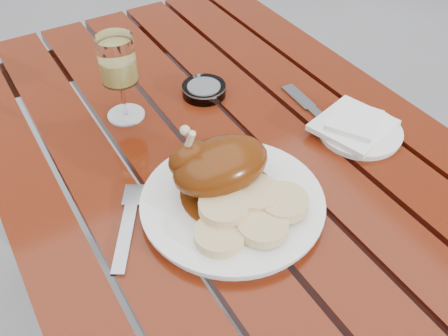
{
  "coord_description": "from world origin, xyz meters",
  "views": [
    {
      "loc": [
        -0.37,
        -0.62,
        1.35
      ],
      "look_at": [
        -0.05,
        -0.1,
        0.78
      ],
      "focal_mm": 40.0,
      "sensor_mm": 36.0,
      "label": 1
    }
  ],
  "objects_px": {
    "ashtray": "(204,90)",
    "dinner_plate": "(233,203)",
    "table": "(220,260)",
    "side_plate": "(360,131)",
    "wine_glass": "(120,79)"
  },
  "relations": [
    {
      "from": "dinner_plate",
      "to": "wine_glass",
      "type": "height_order",
      "value": "wine_glass"
    },
    {
      "from": "dinner_plate",
      "to": "wine_glass",
      "type": "distance_m",
      "value": 0.33
    },
    {
      "from": "table",
      "to": "dinner_plate",
      "type": "height_order",
      "value": "dinner_plate"
    },
    {
      "from": "wine_glass",
      "to": "ashtray",
      "type": "relative_size",
      "value": 1.89
    },
    {
      "from": "ashtray",
      "to": "table",
      "type": "bearing_deg",
      "value": -108.66
    },
    {
      "from": "ashtray",
      "to": "dinner_plate",
      "type": "bearing_deg",
      "value": -111.22
    },
    {
      "from": "dinner_plate",
      "to": "side_plate",
      "type": "bearing_deg",
      "value": 6.61
    },
    {
      "from": "dinner_plate",
      "to": "side_plate",
      "type": "distance_m",
      "value": 0.31
    },
    {
      "from": "table",
      "to": "ashtray",
      "type": "relative_size",
      "value": 13.12
    },
    {
      "from": "table",
      "to": "side_plate",
      "type": "height_order",
      "value": "side_plate"
    },
    {
      "from": "wine_glass",
      "to": "ashtray",
      "type": "height_order",
      "value": "wine_glass"
    },
    {
      "from": "table",
      "to": "side_plate",
      "type": "relative_size",
      "value": 7.5
    },
    {
      "from": "table",
      "to": "side_plate",
      "type": "distance_m",
      "value": 0.47
    },
    {
      "from": "wine_glass",
      "to": "ashtray",
      "type": "xyz_separation_m",
      "value": [
        0.17,
        -0.02,
        -0.08
      ]
    },
    {
      "from": "side_plate",
      "to": "ashtray",
      "type": "relative_size",
      "value": 1.75
    }
  ]
}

